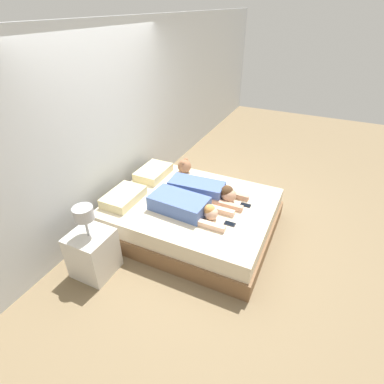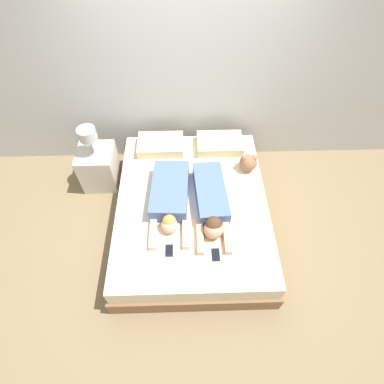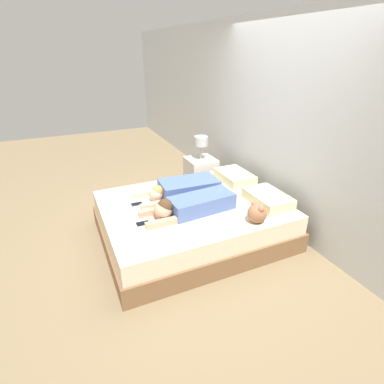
# 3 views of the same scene
# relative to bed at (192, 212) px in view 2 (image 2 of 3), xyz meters

# --- Properties ---
(ground_plane) EXTENTS (12.00, 12.00, 0.00)m
(ground_plane) POSITION_rel_bed_xyz_m (0.00, 0.00, -0.23)
(ground_plane) COLOR #7F6B4C
(wall_back) EXTENTS (12.00, 0.06, 2.60)m
(wall_back) POSITION_rel_bed_xyz_m (0.00, 1.24, 1.07)
(wall_back) COLOR silver
(wall_back) RESTS_ON ground_plane
(bed) EXTENTS (1.75, 2.18, 0.47)m
(bed) POSITION_rel_bed_xyz_m (0.00, 0.00, 0.00)
(bed) COLOR brown
(bed) RESTS_ON ground_plane
(pillow_head_left) EXTENTS (0.58, 0.38, 0.13)m
(pillow_head_left) POSITION_rel_bed_xyz_m (-0.38, 0.84, 0.30)
(pillow_head_left) COLOR beige
(pillow_head_left) RESTS_ON bed
(pillow_head_right) EXTENTS (0.58, 0.38, 0.13)m
(pillow_head_right) POSITION_rel_bed_xyz_m (0.38, 0.84, 0.30)
(pillow_head_right) COLOR beige
(pillow_head_right) RESTS_ON bed
(person_left) EXTENTS (0.44, 1.06, 0.20)m
(person_left) POSITION_rel_bed_xyz_m (-0.24, -0.01, 0.33)
(person_left) COLOR #4C66A5
(person_left) RESTS_ON bed
(person_right) EXTENTS (0.38, 1.10, 0.24)m
(person_right) POSITION_rel_bed_xyz_m (0.21, -0.11, 0.33)
(person_right) COLOR #4C66A5
(person_right) RESTS_ON bed
(cell_phone_left) EXTENTS (0.08, 0.14, 0.01)m
(cell_phone_left) POSITION_rel_bed_xyz_m (-0.25, -0.62, 0.24)
(cell_phone_left) COLOR #2D2D33
(cell_phone_left) RESTS_ON bed
(cell_phone_right) EXTENTS (0.08, 0.14, 0.01)m
(cell_phone_right) POSITION_rel_bed_xyz_m (0.22, -0.68, 0.24)
(cell_phone_right) COLOR black
(cell_phone_right) RESTS_ON bed
(plush_toy) EXTENTS (0.21, 0.21, 0.22)m
(plush_toy) POSITION_rel_bed_xyz_m (0.69, 0.46, 0.35)
(plush_toy) COLOR #996647
(plush_toy) RESTS_ON bed
(nightstand) EXTENTS (0.45, 0.45, 0.93)m
(nightstand) POSITION_rel_bed_xyz_m (-1.20, 0.70, 0.08)
(nightstand) COLOR beige
(nightstand) RESTS_ON ground_plane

